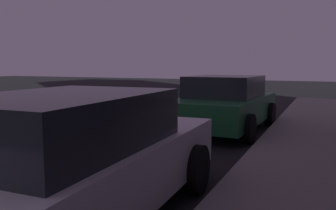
{
  "coord_description": "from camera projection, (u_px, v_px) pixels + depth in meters",
  "views": [
    {
      "loc": [
        5.24,
        0.39,
        1.71
      ],
      "look_at": [
        4.0,
        3.11,
        1.37
      ],
      "focal_mm": 36.84,
      "sensor_mm": 36.0,
      "label": 1
    }
  ],
  "objects": [
    {
      "name": "car_white",
      "position": [
        72.0,
        160.0,
        3.62
      ],
      "size": [
        2.18,
        4.43,
        1.43
      ],
      "color": "silver",
      "rests_on": "ground"
    },
    {
      "name": "car_green",
      "position": [
        224.0,
        103.0,
        9.02
      ],
      "size": [
        2.25,
        4.1,
        1.43
      ],
      "color": "#19592D",
      "rests_on": "ground"
    }
  ]
}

